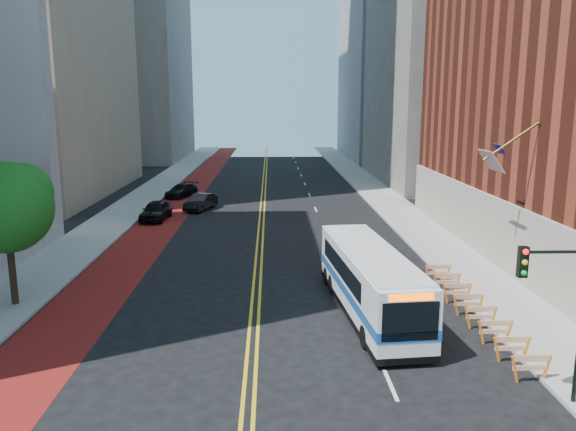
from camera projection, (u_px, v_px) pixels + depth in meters
The scene contains 15 objects.
ground at pixel (251, 360), 20.91m from camera, with size 160.00×160.00×0.00m, color black.
sidewalk_left at pixel (128, 210), 49.92m from camera, with size 4.00×140.00×0.15m, color gray.
sidewalk_right at pixel (395, 208), 50.66m from camera, with size 4.00×140.00×0.15m, color gray.
bus_lane_paint at pixel (172, 210), 50.05m from camera, with size 3.60×140.00×0.01m, color maroon.
center_line_inner at pixel (260, 210), 50.30m from camera, with size 0.14×140.00×0.01m, color gold.
center_line_outer at pixel (264, 210), 50.31m from camera, with size 0.14×140.00×0.01m, color gold.
lane_dashes at pixel (310, 195), 58.29m from camera, with size 0.14×98.20×0.01m.
midrise_right_near at pixel (462, 9), 64.69m from camera, with size 18.00×26.00×40.00m, color slate.
construction_barriers at pixel (474, 307), 24.43m from camera, with size 1.42×10.91×1.00m.
street_tree at pixel (7, 204), 25.51m from camera, with size 4.20×4.20×6.70m.
traffic_signal at pixel (556, 294), 17.02m from camera, with size 2.21×0.34×5.07m.
transit_bus at pixel (369, 280), 25.32m from camera, with size 3.37×11.14×3.02m.
car_a at pixel (156, 210), 45.75m from camera, with size 1.86×4.63×1.58m, color black.
car_b at pixel (201, 202), 50.06m from camera, with size 1.51×4.32×1.42m, color black.
car_c at pixel (181, 191), 56.96m from camera, with size 1.84×4.52×1.31m, color black.
Camera 1 is at (0.76, -19.46, 9.44)m, focal length 35.00 mm.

